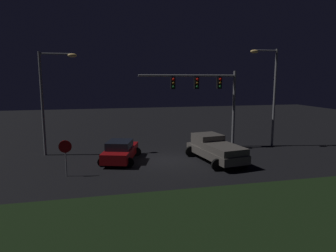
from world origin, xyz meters
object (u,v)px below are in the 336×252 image
Objects in this scene: pickup_truck at (215,148)px; stop_sign at (65,151)px; traffic_signal_gantry at (207,90)px; street_lamp_left at (50,90)px; car_sedan at (120,151)px; street_lamp_right at (270,86)px.

pickup_truck is 2.53× the size of stop_sign.
pickup_truck is 5.76m from traffic_signal_gantry.
car_sedan is at bearing -31.66° from street_lamp_left.
car_sedan is at bearing -160.95° from traffic_signal_gantry.
street_lamp_left is 6.90m from stop_sign.
stop_sign is (-10.91, -5.32, -3.34)m from traffic_signal_gantry.
street_lamp_right is at bearing -69.46° from pickup_truck.
street_lamp_left is 3.52× the size of stop_sign.
street_lamp_left is (-4.96, 3.06, 4.24)m from car_sedan.
street_lamp_left is at bearing 59.34° from pickup_truck.
traffic_signal_gantry is at bearing 25.98° from stop_sign.
stop_sign reaches higher than car_sedan.
street_lamp_right is at bearing -63.80° from car_sedan.
pickup_truck is 13.03m from street_lamp_left.
stop_sign is at bearing 87.92° from pickup_truck.
street_lamp_right is 17.40m from stop_sign.
pickup_truck is at bearing -86.00° from car_sedan.
car_sedan is (-6.56, 1.56, -0.26)m from pickup_truck.
street_lamp_left is 0.94× the size of street_lamp_right.
street_lamp_right reaches higher than pickup_truck.
stop_sign is at bearing -75.34° from street_lamp_left.
traffic_signal_gantry is 1.06× the size of street_lamp_left.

